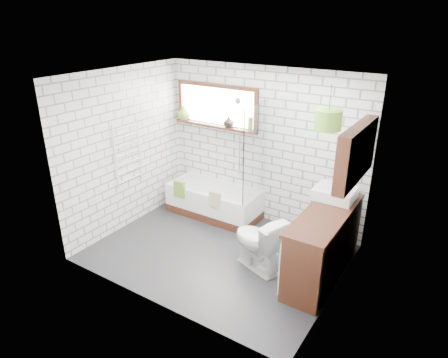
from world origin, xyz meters
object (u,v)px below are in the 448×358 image
Objects in this scene: basin at (335,193)px; vanity at (324,244)px; bathtub at (214,201)px; toilet at (258,242)px; pendant at (328,120)px.

vanity is at bearing -82.30° from basin.
toilet is (1.35, -0.95, 0.14)m from bathtub.
toilet reaches higher than bathtub.
bathtub is at bearing -105.44° from toilet.
bathtub is at bearing 161.07° from pendant.
basin is (-0.06, 0.44, 0.54)m from vanity.
vanity reaches higher than bathtub.
basin is 1.21m from pendant.
vanity is 3.15× the size of basin.
basin is at bearing 86.45° from pendant.
bathtub is 2.24m from vanity.
pendant is at bearing -147.97° from vanity.
toilet is at bearing -158.70° from vanity.
basin is 1.21m from toilet.
pendant reaches higher than bathtub.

